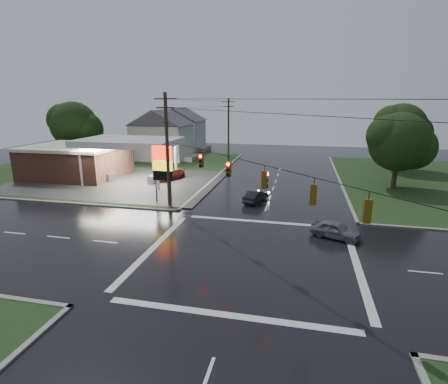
% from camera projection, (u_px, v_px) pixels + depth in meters
% --- Properties ---
extents(ground, '(120.00, 120.00, 0.00)m').
position_uv_depth(ground, '(250.00, 256.00, 23.95)').
color(ground, black).
rests_on(ground, ground).
extents(grass_nw, '(36.00, 36.00, 0.08)m').
position_uv_depth(grass_nw, '(108.00, 168.00, 53.92)').
color(grass_nw, '#203216').
rests_on(grass_nw, ground).
extents(gas_station, '(26.20, 18.00, 5.60)m').
position_uv_depth(gas_station, '(84.00, 159.00, 47.27)').
color(gas_station, '#2D2D2D').
rests_on(gas_station, ground).
extents(pylon_sign, '(2.00, 0.35, 6.00)m').
position_uv_depth(pylon_sign, '(162.00, 165.00, 35.02)').
color(pylon_sign, '#59595E').
rests_on(pylon_sign, ground).
extents(utility_pole_nw, '(2.20, 0.32, 11.00)m').
position_uv_depth(utility_pole_nw, '(167.00, 149.00, 33.42)').
color(utility_pole_nw, '#382619').
rests_on(utility_pole_nw, ground).
extents(utility_pole_n, '(2.20, 0.32, 10.50)m').
position_uv_depth(utility_pole_n, '(228.00, 128.00, 60.35)').
color(utility_pole_n, '#382619').
rests_on(utility_pole_n, ground).
extents(traffic_signals, '(26.87, 26.87, 1.47)m').
position_uv_depth(traffic_signals, '(252.00, 162.00, 22.25)').
color(traffic_signals, black).
rests_on(traffic_signals, ground).
extents(house_near, '(11.05, 8.48, 8.60)m').
position_uv_depth(house_near, '(162.00, 134.00, 61.15)').
color(house_near, silver).
rests_on(house_near, ground).
extents(house_far, '(11.05, 8.48, 8.60)m').
position_uv_depth(house_far, '(180.00, 128.00, 72.68)').
color(house_far, silver).
rests_on(house_far, ground).
extents(tree_nw_behind, '(8.93, 7.60, 10.00)m').
position_uv_depth(tree_nw_behind, '(75.00, 125.00, 57.75)').
color(tree_nw_behind, black).
rests_on(tree_nw_behind, ground).
extents(tree_ne_near, '(7.99, 6.80, 8.98)m').
position_uv_depth(tree_ne_near, '(400.00, 142.00, 40.26)').
color(tree_ne_near, black).
rests_on(tree_ne_near, ground).
extents(tree_ne_far, '(8.46, 7.20, 9.80)m').
position_uv_depth(tree_ne_far, '(402.00, 129.00, 50.78)').
color(tree_ne_far, black).
rests_on(tree_ne_far, ground).
extents(car_north, '(2.36, 3.99, 1.24)m').
position_uv_depth(car_north, '(256.00, 196.00, 36.26)').
color(car_north, black).
rests_on(car_north, ground).
extents(car_crossing, '(4.06, 2.87, 1.28)m').
position_uv_depth(car_crossing, '(336.00, 230.00, 26.88)').
color(car_crossing, slate).
rests_on(car_crossing, ground).
extents(car_pump, '(3.41, 4.95, 1.33)m').
position_uv_depth(car_pump, '(170.00, 175.00, 45.80)').
color(car_pump, '#551C13').
rests_on(car_pump, ground).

